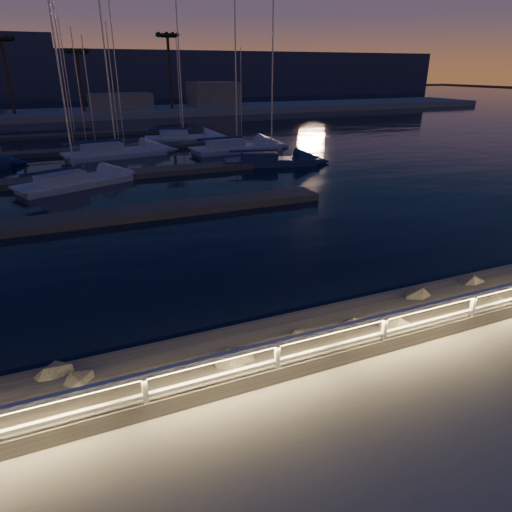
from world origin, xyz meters
The scene contains 14 objects.
ground centered at (0.00, 0.00, 0.00)m, with size 400.00×400.00×0.00m, color #A39D93.
harbor_water centered at (0.00, 31.22, -0.97)m, with size 400.00×440.00×0.60m.
guard_rail centered at (-0.07, 0.00, 0.77)m, with size 44.11×0.12×1.06m.
riprap centered at (6.59, 1.50, -0.22)m, with size 23.09×2.91×1.43m.
floating_docks centered at (0.00, 32.50, -0.40)m, with size 22.00×36.00×0.40m.
far_shore centered at (-0.12, 74.05, 0.29)m, with size 160.00×14.00×5.20m.
palm_left centered at (-8.00, 72.00, 10.14)m, with size 3.00×3.00×11.20m.
palm_center centered at (2.00, 73.00, 8.78)m, with size 3.00×3.00×9.70m.
palm_right centered at (16.00, 72.00, 11.03)m, with size 3.00×3.00×12.20m.
sailboat_c centered at (-2.28, 24.28, -0.18)m, with size 7.96×5.07×13.17m.
sailboat_g centered at (1.63, 34.61, -0.14)m, with size 9.38×4.13×15.40m.
sailboat_h centered at (12.79, 26.01, -0.21)m, with size 7.93×3.97×12.91m.
sailboat_k centered at (9.62, 41.58, -0.17)m, with size 8.51×3.94×13.94m.
sailboat_l centered at (12.52, 33.13, -0.17)m, with size 9.06×3.33×15.01m.
Camera 1 is at (-2.90, -7.84, 6.72)m, focal length 32.00 mm.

